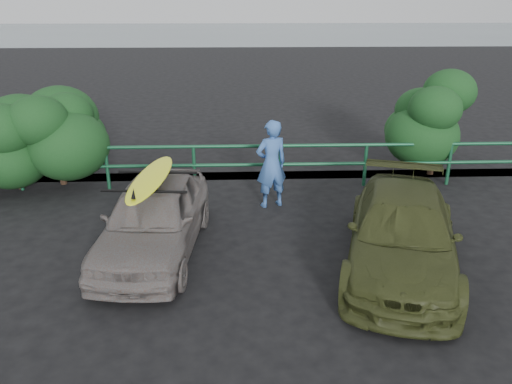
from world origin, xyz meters
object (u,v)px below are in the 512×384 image
at_px(guardrail, 237,166).
at_px(sedan, 154,218).
at_px(man, 271,164).
at_px(surfboard, 151,178).
at_px(olive_vehicle, 402,233).

height_order(guardrail, sedan, sedan).
xyz_separation_m(sedan, man, (2.15, 1.98, 0.29)).
distance_m(man, surfboard, 2.96).
bearing_deg(olive_vehicle, surfboard, -172.43).
bearing_deg(guardrail, man, -58.08).
height_order(olive_vehicle, surfboard, surfboard).
distance_m(guardrail, surfboard, 3.55).
xyz_separation_m(sedan, surfboard, (0.00, 0.00, 0.73)).
xyz_separation_m(man, surfboard, (-2.15, -1.98, 0.44)).
distance_m(olive_vehicle, surfboard, 4.23).
relative_size(guardrail, man, 7.47).
height_order(sedan, olive_vehicle, sedan).
bearing_deg(guardrail, surfboard, -114.73).
xyz_separation_m(guardrail, surfboard, (-1.44, -3.13, 0.85)).
distance_m(guardrail, olive_vehicle, 4.65).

